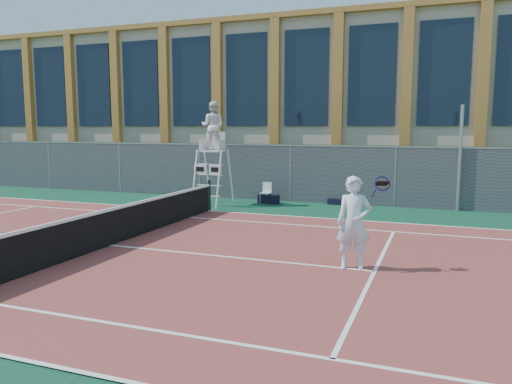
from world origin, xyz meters
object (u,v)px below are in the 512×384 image
(umpire_chair, at_px, (213,129))
(tennis_player, at_px, (354,223))
(plastic_chair, at_px, (266,191))
(steel_pole, at_px, (460,158))

(umpire_chair, distance_m, tennis_player, 9.71)
(tennis_player, bearing_deg, plastic_chair, 120.46)
(steel_pole, distance_m, plastic_chair, 7.06)
(plastic_chair, xyz_separation_m, tennis_player, (4.70, -7.99, 0.51))
(umpire_chair, bearing_deg, steel_pole, 10.75)
(plastic_chair, bearing_deg, tennis_player, -59.54)
(steel_pole, distance_m, tennis_player, 8.95)
(steel_pole, xyz_separation_m, tennis_player, (-2.20, -8.64, -0.86))
(umpire_chair, bearing_deg, tennis_player, -47.19)
(umpire_chair, bearing_deg, plastic_chair, 29.47)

